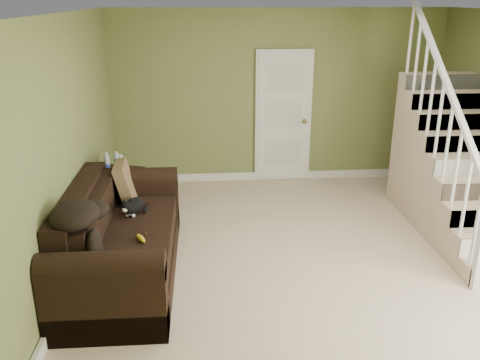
{
  "coord_description": "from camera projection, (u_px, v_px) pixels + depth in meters",
  "views": [
    {
      "loc": [
        -1.11,
        -4.84,
        2.76
      ],
      "look_at": [
        -0.73,
        0.42,
        0.84
      ],
      "focal_mm": 38.0,
      "sensor_mm": 36.0,
      "label": 1
    }
  ],
  "objects": [
    {
      "name": "baseboard_back",
      "position": [
        275.0,
        175.0,
        8.08
      ],
      "size": [
        5.0,
        0.04,
        0.12
      ],
      "primitive_type": "cube",
      "color": "white",
      "rests_on": "floor"
    },
    {
      "name": "side_table",
      "position": [
        118.0,
        195.0,
        6.51
      ],
      "size": [
        0.7,
        0.7,
        0.9
      ],
      "rotation": [
        0.0,
        0.0,
        -0.31
      ],
      "color": "black",
      "rests_on": "floor"
    },
    {
      "name": "staircase",
      "position": [
        453.0,
        174.0,
        6.37
      ],
      "size": [
        1.0,
        2.51,
        2.82
      ],
      "color": "#CDAF94",
      "rests_on": "floor"
    },
    {
      "name": "throw_blanket",
      "position": [
        75.0,
        215.0,
        4.37
      ],
      "size": [
        0.54,
        0.63,
        0.22
      ],
      "primitive_type": "ellipsoid",
      "rotation": [
        0.0,
        0.0,
        0.28
      ],
      "color": "black",
      "rests_on": "sofa"
    },
    {
      "name": "wall_front",
      "position": [
        431.0,
        306.0,
        2.53
      ],
      "size": [
        5.0,
        0.04,
        2.6
      ],
      "primitive_type": "cube",
      "color": "olive",
      "rests_on": "floor"
    },
    {
      "name": "baseboard_left",
      "position": [
        79.0,
        267.0,
        5.36
      ],
      "size": [
        0.04,
        5.5,
        0.12
      ],
      "primitive_type": "cube",
      "color": "white",
      "rests_on": "floor"
    },
    {
      "name": "ceiling",
      "position": [
        322.0,
        14.0,
        4.66
      ],
      "size": [
        5.0,
        5.5,
        0.01
      ],
      "primitive_type": "cube",
      "color": "white",
      "rests_on": "wall_back"
    },
    {
      "name": "door",
      "position": [
        283.0,
        117.0,
        7.75
      ],
      "size": [
        0.86,
        0.12,
        2.02
      ],
      "color": "white",
      "rests_on": "floor"
    },
    {
      "name": "sofa",
      "position": [
        118.0,
        243.0,
        5.23
      ],
      "size": [
        1.03,
        2.39,
        0.95
      ],
      "color": "black",
      "rests_on": "floor"
    },
    {
      "name": "cat",
      "position": [
        134.0,
        206.0,
        5.51
      ],
      "size": [
        0.27,
        0.48,
        0.23
      ],
      "rotation": [
        0.0,
        0.0,
        -0.33
      ],
      "color": "black",
      "rests_on": "sofa"
    },
    {
      "name": "throw_pillow",
      "position": [
        125.0,
        183.0,
        5.86
      ],
      "size": [
        0.26,
        0.5,
        0.5
      ],
      "primitive_type": "cube",
      "rotation": [
        0.0,
        -0.24,
        0.06
      ],
      "color": "#4C371E",
      "rests_on": "sofa"
    },
    {
      "name": "wall_back",
      "position": [
        277.0,
        98.0,
        7.68
      ],
      "size": [
        5.0,
        0.04,
        2.6
      ],
      "primitive_type": "cube",
      "color": "olive",
      "rests_on": "floor"
    },
    {
      "name": "floor",
      "position": [
        309.0,
        263.0,
        5.55
      ],
      "size": [
        5.0,
        5.5,
        0.01
      ],
      "primitive_type": "cube",
      "color": "#CDAF94",
      "rests_on": "ground"
    },
    {
      "name": "banana",
      "position": [
        141.0,
        238.0,
        4.93
      ],
      "size": [
        0.13,
        0.19,
        0.05
      ],
      "primitive_type": "ellipsoid",
      "rotation": [
        0.0,
        0.0,
        0.46
      ],
      "color": "yellow",
      "rests_on": "sofa"
    },
    {
      "name": "wall_left",
      "position": [
        62.0,
        155.0,
        4.94
      ],
      "size": [
        0.04,
        5.5,
        2.6
      ],
      "primitive_type": "cube",
      "color": "olive",
      "rests_on": "floor"
    }
  ]
}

